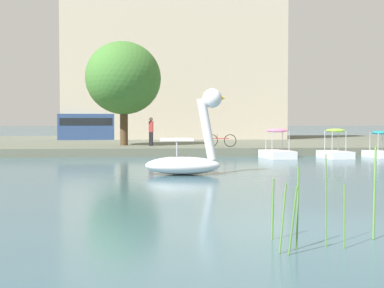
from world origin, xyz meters
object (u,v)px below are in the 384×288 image
tree_broadleaf_right (124,78)px  pedal_boat_teal (380,150)px  pedal_boat_pink (277,150)px  parked_van (86,126)px  swan_boat (188,153)px  person_on_path (151,131)px  pedal_boat_lime (335,150)px  bicycle_parked (221,140)px

tree_broadleaf_right → pedal_boat_teal: bearing=-21.0°
pedal_boat_teal → pedal_boat_pink: bearing=-178.7°
tree_broadleaf_right → parked_van: size_ratio=1.44×
swan_boat → pedal_boat_pink: (5.15, 7.82, -0.34)m
person_on_path → tree_broadleaf_right: bearing=149.3°
swan_boat → pedal_boat_pink: 9.37m
pedal_boat_lime → person_on_path: bearing=153.9°
pedal_boat_pink → bicycle_parked: pedal_boat_pink is taller
pedal_boat_teal → swan_boat: bearing=-143.2°
pedal_boat_pink → pedal_boat_teal: size_ratio=1.15×
pedal_boat_pink → pedal_boat_teal: (5.46, 0.12, -0.03)m
pedal_boat_teal → tree_broadleaf_right: size_ratio=0.31×
pedal_boat_lime → tree_broadleaf_right: size_ratio=0.32×
swan_boat → tree_broadleaf_right: bearing=102.0°
pedal_boat_teal → tree_broadleaf_right: bearing=159.0°
pedal_boat_teal → person_on_path: person_on_path is taller
swan_boat → parked_van: bearing=104.8°
pedal_boat_teal → bicycle_parked: size_ratio=1.19×
pedal_boat_lime → parked_van: 21.21m
person_on_path → bicycle_parked: person_on_path is taller
swan_boat → pedal_boat_lime: (8.08, 7.58, -0.35)m
pedal_boat_pink → person_on_path: bearing=145.8°
pedal_boat_pink → bicycle_parked: (-2.46, 3.03, 0.37)m
tree_broadleaf_right → person_on_path: bearing=-30.7°
pedal_boat_pink → person_on_path: size_ratio=1.40×
swan_boat → pedal_boat_teal: size_ratio=1.51×
swan_boat → bicycle_parked: bearing=76.1°
pedal_boat_pink → pedal_boat_lime: bearing=-4.6°
pedal_boat_lime → pedal_boat_teal: 2.56m
parked_van → pedal_boat_teal: bearing=-42.4°
pedal_boat_lime → pedal_boat_pink: bearing=175.4°
pedal_boat_pink → bicycle_parked: bearing=129.1°
parked_van → pedal_boat_lime: bearing=-47.7°
parked_van → pedal_boat_pink: bearing=-53.8°
pedal_boat_teal → person_on_path: size_ratio=1.21×
pedal_boat_lime → bicycle_parked: (-5.39, 3.26, 0.38)m
pedal_boat_pink → pedal_boat_lime: (2.93, -0.24, -0.01)m
person_on_path → parked_van: 12.19m
swan_boat → parked_van: swan_boat is taller
tree_broadleaf_right → person_on_path: tree_broadleaf_right is taller
pedal_boat_pink → pedal_boat_teal: bearing=1.3°
swan_boat → pedal_boat_lime: bearing=43.2°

